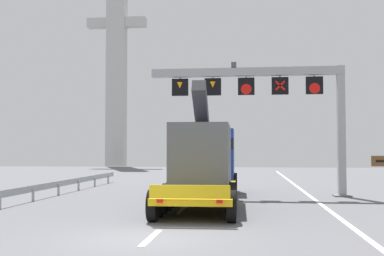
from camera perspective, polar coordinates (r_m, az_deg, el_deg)
ground at (r=13.93m, az=-5.81°, el=-12.77°), size 112.00×112.00×0.00m
lane_markings at (r=35.47m, az=2.13°, el=-6.55°), size 0.20×58.38×0.01m
edge_line_right at (r=25.73m, az=13.96°, el=-7.99°), size 0.20×63.00×0.01m
overhead_lane_gantry at (r=26.93m, az=9.19°, el=4.15°), size 10.71×0.90×7.27m
heavy_haul_truck_yellow at (r=24.13m, az=1.72°, el=-3.71°), size 3.17×14.09×5.30m
guardrail_left at (r=26.27m, az=-16.72°, el=-6.63°), size 0.13×25.38×0.76m
bridge_pylon_distant at (r=75.97m, az=-8.79°, el=9.24°), size 9.00×2.00×35.17m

